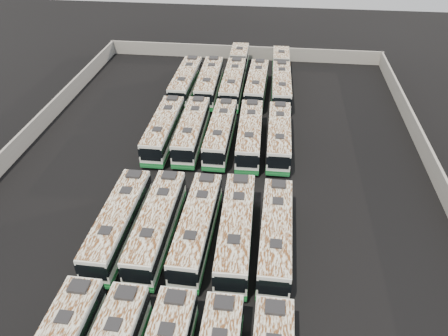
% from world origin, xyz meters
% --- Properties ---
extents(ground, '(140.00, 140.00, 0.00)m').
position_xyz_m(ground, '(0.00, 0.00, 0.00)').
color(ground, black).
rests_on(ground, ground).
extents(perimeter_wall, '(45.20, 73.20, 2.20)m').
position_xyz_m(perimeter_wall, '(0.00, 0.00, 1.10)').
color(perimeter_wall, gray).
rests_on(perimeter_wall, ground).
extents(bus_midfront_far_left, '(2.63, 11.91, 3.35)m').
position_xyz_m(bus_midfront_far_left, '(-6.90, -7.57, 1.71)').
color(bus_midfront_far_left, silver).
rests_on(bus_midfront_far_left, ground).
extents(bus_midfront_left, '(2.64, 12.01, 3.38)m').
position_xyz_m(bus_midfront_left, '(-3.60, -7.44, 1.73)').
color(bus_midfront_left, silver).
rests_on(bus_midfront_left, ground).
extents(bus_midfront_center, '(2.74, 11.89, 3.34)m').
position_xyz_m(bus_midfront_center, '(-0.18, -7.29, 1.71)').
color(bus_midfront_center, silver).
rests_on(bus_midfront_center, ground).
extents(bus_midfront_right, '(2.84, 12.24, 3.43)m').
position_xyz_m(bus_midfront_right, '(3.12, -7.35, 1.76)').
color(bus_midfront_right, silver).
rests_on(bus_midfront_right, ground).
extents(bus_midfront_far_right, '(2.60, 11.83, 3.33)m').
position_xyz_m(bus_midfront_far_right, '(6.41, -7.42, 1.70)').
color(bus_midfront_far_right, silver).
rests_on(bus_midfront_far_right, ground).
extents(bus_midback_far_left, '(2.54, 11.96, 3.37)m').
position_xyz_m(bus_midback_far_left, '(-6.80, 8.51, 1.72)').
color(bus_midback_far_left, silver).
rests_on(bus_midback_far_left, ground).
extents(bus_midback_left, '(2.68, 12.01, 3.38)m').
position_xyz_m(bus_midback_left, '(-3.55, 8.67, 1.73)').
color(bus_midback_left, silver).
rests_on(bus_midback_left, ground).
extents(bus_midback_center, '(2.58, 11.83, 3.33)m').
position_xyz_m(bus_midback_center, '(-0.22, 8.60, 1.70)').
color(bus_midback_center, silver).
rests_on(bus_midback_center, ground).
extents(bus_midback_right, '(2.81, 12.06, 3.38)m').
position_xyz_m(bus_midback_right, '(3.11, 8.51, 1.73)').
color(bus_midback_right, silver).
rests_on(bus_midback_right, ground).
extents(bus_midback_far_right, '(2.58, 11.82, 3.32)m').
position_xyz_m(bus_midback_far_right, '(6.39, 8.61, 1.70)').
color(bus_midback_far_right, silver).
rests_on(bus_midback_far_right, ground).
extents(bus_back_far_left, '(2.68, 12.21, 3.44)m').
position_xyz_m(bus_back_far_left, '(-6.86, 22.06, 1.76)').
color(bus_back_far_left, silver).
rests_on(bus_back_far_left, ground).
extents(bus_back_left, '(2.87, 12.39, 3.48)m').
position_xyz_m(bus_back_left, '(-3.54, 22.14, 1.78)').
color(bus_back_left, silver).
rests_on(bus_back_left, ground).
extents(bus_back_center, '(2.69, 19.18, 3.48)m').
position_xyz_m(bus_back_center, '(-0.22, 25.33, 1.78)').
color(bus_back_center, silver).
rests_on(bus_back_center, ground).
extents(bus_back_right, '(2.78, 12.02, 3.37)m').
position_xyz_m(bus_back_right, '(3.08, 22.24, 1.72)').
color(bus_back_right, silver).
rests_on(bus_back_right, ground).
extents(bus_back_far_right, '(2.87, 18.38, 3.32)m').
position_xyz_m(bus_back_far_right, '(6.40, 25.34, 1.70)').
color(bus_back_far_right, silver).
rests_on(bus_back_far_right, ground).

